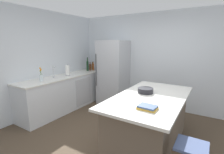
% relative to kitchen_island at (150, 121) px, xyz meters
% --- Properties ---
extents(ground_plane, '(7.20, 7.20, 0.00)m').
position_rel_kitchen_island_xyz_m(ground_plane, '(-0.45, -0.33, -0.46)').
color(ground_plane, '#4C3D2D').
extents(wall_rear, '(6.00, 0.10, 2.60)m').
position_rel_kitchen_island_xyz_m(wall_rear, '(-0.45, 1.92, 0.84)').
color(wall_rear, silver).
rests_on(wall_rear, ground_plane).
extents(wall_left, '(0.10, 6.00, 2.60)m').
position_rel_kitchen_island_xyz_m(wall_left, '(-2.90, -0.33, 0.84)').
color(wall_left, silver).
rests_on(wall_left, ground_plane).
extents(counter_run_left, '(0.68, 2.67, 0.93)m').
position_rel_kitchen_island_xyz_m(counter_run_left, '(-2.53, 0.45, 0.00)').
color(counter_run_left, silver).
rests_on(counter_run_left, ground_plane).
extents(kitchen_island, '(1.06, 1.97, 0.91)m').
position_rel_kitchen_island_xyz_m(kitchen_island, '(0.00, 0.00, 0.00)').
color(kitchen_island, brown).
rests_on(kitchen_island, ground_plane).
extents(refrigerator, '(0.78, 0.75, 1.86)m').
position_rel_kitchen_island_xyz_m(refrigerator, '(-1.66, 1.51, 0.47)').
color(refrigerator, '#B7BABF').
rests_on(refrigerator, ground_plane).
extents(sink_faucet, '(0.15, 0.05, 0.30)m').
position_rel_kitchen_island_xyz_m(sink_faucet, '(-2.57, 0.10, 0.62)').
color(sink_faucet, silver).
rests_on(sink_faucet, counter_run_left).
extents(flower_vase, '(0.08, 0.08, 0.32)m').
position_rel_kitchen_island_xyz_m(flower_vase, '(-2.48, -0.32, 0.57)').
color(flower_vase, silver).
rests_on(flower_vase, counter_run_left).
extents(paper_towel_roll, '(0.14, 0.14, 0.31)m').
position_rel_kitchen_island_xyz_m(paper_towel_roll, '(-2.50, 0.50, 0.60)').
color(paper_towel_roll, gray).
rests_on(paper_towel_roll, counter_run_left).
extents(whiskey_bottle, '(0.08, 0.08, 0.25)m').
position_rel_kitchen_island_xyz_m(whiskey_bottle, '(-2.56, 1.66, 0.57)').
color(whiskey_bottle, brown).
rests_on(whiskey_bottle, counter_run_left).
extents(vinegar_bottle, '(0.05, 0.05, 0.28)m').
position_rel_kitchen_island_xyz_m(vinegar_bottle, '(-2.46, 1.57, 0.57)').
color(vinegar_bottle, '#994C23').
rests_on(vinegar_bottle, counter_run_left).
extents(syrup_bottle, '(0.06, 0.06, 0.27)m').
position_rel_kitchen_island_xyz_m(syrup_bottle, '(-2.52, 1.48, 0.57)').
color(syrup_bottle, '#5B3319').
rests_on(syrup_bottle, counter_run_left).
extents(wine_bottle, '(0.07, 0.07, 0.42)m').
position_rel_kitchen_island_xyz_m(wine_bottle, '(-2.55, 1.39, 0.63)').
color(wine_bottle, '#19381E').
rests_on(wine_bottle, counter_run_left).
extents(cookbook_stack, '(0.25, 0.20, 0.05)m').
position_rel_kitchen_island_xyz_m(cookbook_stack, '(0.15, -0.57, 0.47)').
color(cookbook_stack, gold).
rests_on(cookbook_stack, kitchen_island).
extents(mixing_bowl, '(0.27, 0.27, 0.09)m').
position_rel_kitchen_island_xyz_m(mixing_bowl, '(-0.14, 0.13, 0.49)').
color(mixing_bowl, black).
rests_on(mixing_bowl, kitchen_island).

